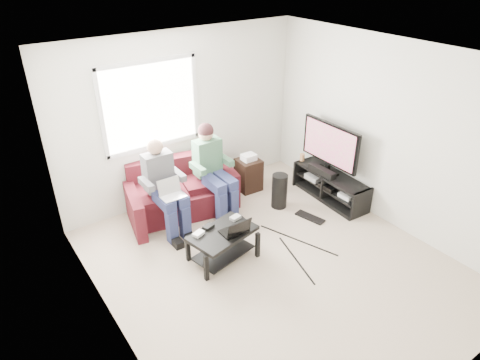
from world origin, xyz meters
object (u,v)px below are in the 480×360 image
tv_stand (330,188)px  subwoofer (279,191)px  tv (330,145)px  end_table (249,174)px  coffee_table (223,239)px  sofa (182,193)px

tv_stand → subwoofer: subwoofer is taller
tv → end_table: (-0.88, 0.90, -0.61)m
coffee_table → end_table: end_table is taller
sofa → tv_stand: size_ratio=1.39×
tv_stand → end_table: end_table is taller
coffee_table → tv: (2.22, 0.37, 0.59)m
tv → sofa: bearing=155.2°
subwoofer → end_table: bearing=95.5°
coffee_table → tv_stand: tv_stand is taller
subwoofer → tv_stand: bearing=-19.4°
end_table → subwoofer: bearing=-84.5°
coffee_table → subwoofer: (1.41, 0.56, -0.03)m
tv → end_table: 1.40m
subwoofer → tv: bearing=-13.0°
sofa → tv: (2.09, -0.97, 0.60)m
tv_stand → end_table: 1.34m
tv_stand → subwoofer: bearing=160.6°
tv → end_table: size_ratio=1.73×
tv_stand → subwoofer: 0.87m
sofa → subwoofer: bearing=-31.4°
sofa → tv_stand: 2.35m
sofa → tv_stand: (2.09, -1.07, -0.10)m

